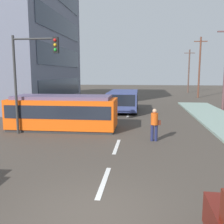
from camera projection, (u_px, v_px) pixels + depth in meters
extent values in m
plane|color=#463E36|center=(123.00, 128.00, 15.96)|extent=(120.00, 120.00, 0.00)
cube|color=silver|center=(104.00, 182.00, 8.11)|extent=(0.16, 2.40, 0.01)
cube|color=silver|center=(117.00, 146.00, 12.03)|extent=(0.16, 2.40, 0.01)
cube|color=silver|center=(128.00, 115.00, 21.25)|extent=(0.16, 2.40, 0.01)
cube|color=silver|center=(131.00, 106.00, 27.13)|extent=(0.16, 2.40, 0.01)
cube|color=#2D3847|center=(63.00, 88.00, 26.92)|extent=(0.06, 13.00, 1.92)
cube|color=#2D3847|center=(62.00, 57.00, 26.43)|extent=(0.06, 13.00, 1.92)
cube|color=#2D3847|center=(61.00, 25.00, 25.95)|extent=(0.06, 13.00, 1.92)
cube|color=#F2530E|center=(63.00, 113.00, 15.65)|extent=(6.55, 2.57, 1.74)
cube|color=#2D2D2D|center=(64.00, 128.00, 15.79)|extent=(6.42, 2.45, 0.15)
cube|color=#5B4E6C|center=(63.00, 97.00, 15.50)|extent=(5.89, 2.19, 0.20)
cube|color=#1E232D|center=(63.00, 109.00, 15.62)|extent=(6.29, 2.61, 0.77)
cube|color=#39457F|center=(123.00, 100.00, 22.96)|extent=(2.56, 5.73, 1.53)
cube|color=black|center=(121.00, 100.00, 20.17)|extent=(2.25, 0.14, 0.92)
cube|color=black|center=(123.00, 97.00, 22.91)|extent=(2.59, 4.87, 0.61)
cylinder|color=black|center=(122.00, 109.00, 21.26)|extent=(2.56, 0.93, 0.90)
cylinder|color=black|center=(125.00, 104.00, 24.84)|extent=(2.56, 0.93, 0.90)
cylinder|color=#20254C|center=(152.00, 133.00, 12.97)|extent=(0.16, 0.16, 0.85)
cylinder|color=#20254C|center=(156.00, 133.00, 12.94)|extent=(0.16, 0.16, 0.85)
cylinder|color=#D65015|center=(154.00, 119.00, 12.84)|extent=(0.36, 0.36, 0.60)
sphere|color=tan|center=(155.00, 111.00, 12.78)|extent=(0.22, 0.22, 0.22)
cube|color=maroon|center=(159.00, 123.00, 12.90)|extent=(0.22, 0.16, 0.24)
cube|color=#30652C|center=(63.00, 111.00, 19.80)|extent=(1.90, 4.56, 0.55)
cube|color=black|center=(62.00, 105.00, 19.58)|extent=(1.74, 2.51, 0.40)
cylinder|color=black|center=(57.00, 111.00, 21.29)|extent=(0.22, 0.64, 0.64)
cylinder|color=black|center=(79.00, 111.00, 21.06)|extent=(0.22, 0.64, 0.64)
cylinder|color=black|center=(45.00, 116.00, 18.61)|extent=(0.22, 0.64, 0.64)
cylinder|color=black|center=(70.00, 117.00, 18.38)|extent=(0.22, 0.64, 0.64)
cube|color=black|center=(77.00, 101.00, 26.65)|extent=(1.77, 4.41, 0.55)
cube|color=black|center=(76.00, 97.00, 26.43)|extent=(1.62, 2.43, 0.40)
cylinder|color=black|center=(72.00, 102.00, 28.09)|extent=(0.22, 0.64, 0.64)
cylinder|color=black|center=(88.00, 102.00, 27.88)|extent=(0.22, 0.64, 0.64)
cylinder|color=black|center=(65.00, 105.00, 25.49)|extent=(0.22, 0.64, 0.64)
cylinder|color=black|center=(82.00, 105.00, 25.28)|extent=(0.22, 0.64, 0.64)
cylinder|color=#333333|center=(16.00, 86.00, 14.24)|extent=(0.14, 0.14, 5.48)
cylinder|color=#333333|center=(34.00, 39.00, 13.71)|extent=(2.42, 0.10, 0.10)
cube|color=black|center=(56.00, 45.00, 13.62)|extent=(0.28, 0.24, 0.84)
sphere|color=red|center=(55.00, 40.00, 13.46)|extent=(0.16, 0.16, 0.16)
sphere|color=gold|center=(55.00, 45.00, 13.49)|extent=(0.16, 0.16, 0.16)
sphere|color=green|center=(55.00, 50.00, 13.53)|extent=(0.16, 0.16, 0.16)
cylinder|color=brown|center=(199.00, 68.00, 35.52)|extent=(0.24, 0.24, 8.39)
cube|color=brown|center=(201.00, 41.00, 34.97)|extent=(1.80, 0.12, 0.12)
cylinder|color=brown|center=(189.00, 71.00, 44.91)|extent=(0.24, 0.24, 7.54)
cube|color=brown|center=(190.00, 53.00, 44.43)|extent=(1.80, 0.12, 0.12)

